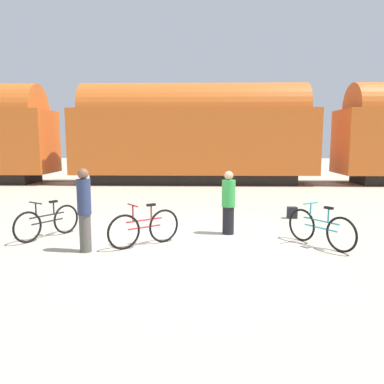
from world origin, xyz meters
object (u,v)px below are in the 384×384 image
object	(u,v)px
bicycle_teal	(320,229)
backpack	(292,213)
freight_train	(194,131)
bicycle_maroon	(145,228)
person_in_navy	(84,209)
person_in_green	(228,203)
bicycle_black	(48,222)

from	to	relation	value
bicycle_teal	backpack	distance (m)	2.98
freight_train	bicycle_maroon	world-z (taller)	freight_train
person_in_navy	backpack	world-z (taller)	person_in_navy
freight_train	backpack	size ratio (longest dim) A/B	119.80
bicycle_maroon	backpack	distance (m)	4.98
person_in_green	bicycle_black	bearing A→B (deg)	33.27
person_in_green	backpack	world-z (taller)	person_in_green
bicycle_black	person_in_green	xyz separation A→B (m)	(4.31, 0.50, 0.40)
backpack	person_in_navy	bearing A→B (deg)	-145.46
person_in_navy	backpack	xyz separation A→B (m)	(5.10, 3.51, -0.73)
bicycle_black	bicycle_teal	xyz separation A→B (m)	(6.25, -0.54, 0.01)
bicycle_teal	bicycle_maroon	bearing A→B (deg)	-179.01
backpack	bicycle_maroon	bearing A→B (deg)	-142.38
person_in_green	backpack	distance (m)	2.87
person_in_green	bicycle_teal	bearing A→B (deg)	178.51
bicycle_teal	person_in_navy	bearing A→B (deg)	-173.84
freight_train	person_in_green	size ratio (longest dim) A/B	26.04
bicycle_black	person_in_green	world-z (taller)	person_in_green
bicycle_maroon	person_in_green	size ratio (longest dim) A/B	0.91
freight_train	person_in_navy	world-z (taller)	freight_train
bicycle_black	person_in_navy	world-z (taller)	person_in_navy
bicycle_maroon	bicycle_teal	bearing A→B (deg)	0.99
person_in_navy	backpack	distance (m)	6.24
person_in_navy	backpack	size ratio (longest dim) A/B	5.12
bicycle_black	person_in_navy	distance (m)	1.73
freight_train	bicycle_maroon	bearing A→B (deg)	-93.75
bicycle_maroon	backpack	bearing A→B (deg)	37.62
person_in_green	person_in_navy	bearing A→B (deg)	53.92
person_in_navy	person_in_green	world-z (taller)	person_in_navy
freight_train	backpack	bearing A→B (deg)	-70.72
bicycle_black	backpack	bearing A→B (deg)	20.95
backpack	freight_train	bearing A→B (deg)	109.28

